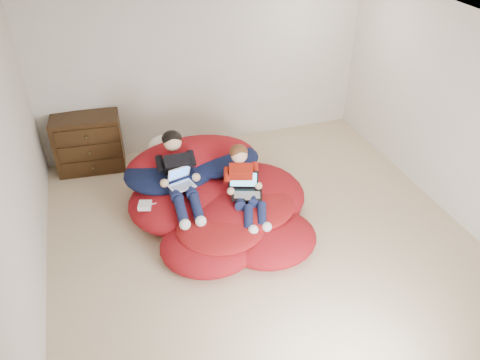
# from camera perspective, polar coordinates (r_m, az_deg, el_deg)

# --- Properties ---
(room_shell) EXTENTS (5.10, 5.10, 2.77)m
(room_shell) POSITION_cam_1_polar(r_m,az_deg,el_deg) (5.66, 2.58, -5.29)
(room_shell) COLOR #C6B08E
(room_shell) RESTS_ON ground
(dresser) EXTENTS (0.98, 0.58, 0.85)m
(dresser) POSITION_cam_1_polar(r_m,az_deg,el_deg) (7.16, -17.96, 4.26)
(dresser) COLOR #311E0D
(dresser) RESTS_ON ground
(beanbag_pile) EXTENTS (2.29, 2.34, 0.87)m
(beanbag_pile) POSITION_cam_1_polar(r_m,az_deg,el_deg) (5.98, -2.89, -2.28)
(beanbag_pile) COLOR #A8121A
(beanbag_pile) RESTS_ON ground
(cream_pillow) EXTENTS (0.48, 0.31, 0.31)m
(cream_pillow) POSITION_cam_1_polar(r_m,az_deg,el_deg) (6.46, -9.01, 4.18)
(cream_pillow) COLOR silver
(cream_pillow) RESTS_ON beanbag_pile
(older_boy) EXTENTS (0.34, 1.16, 0.74)m
(older_boy) POSITION_cam_1_polar(r_m,az_deg,el_deg) (5.75, -7.48, 1.00)
(older_boy) COLOR black
(older_boy) RESTS_ON beanbag_pile
(younger_boy) EXTENTS (0.40, 0.95, 0.72)m
(younger_boy) POSITION_cam_1_polar(r_m,az_deg,el_deg) (5.62, 0.53, -0.25)
(younger_boy) COLOR #A71D0E
(younger_boy) RESTS_ON beanbag_pile
(laptop_white) EXTENTS (0.34, 0.35, 0.21)m
(laptop_white) POSITION_cam_1_polar(r_m,az_deg,el_deg) (5.71, -7.24, -0.03)
(laptop_white) COLOR silver
(laptop_white) RESTS_ON older_boy
(laptop_black) EXTENTS (0.43, 0.40, 0.27)m
(laptop_black) POSITION_cam_1_polar(r_m,az_deg,el_deg) (5.64, 0.64, -0.97)
(laptop_black) COLOR black
(laptop_black) RESTS_ON younger_boy
(power_adapter) EXTENTS (0.19, 0.19, 0.06)m
(power_adapter) POSITION_cam_1_polar(r_m,az_deg,el_deg) (5.72, -11.51, -3.05)
(power_adapter) COLOR silver
(power_adapter) RESTS_ON beanbag_pile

